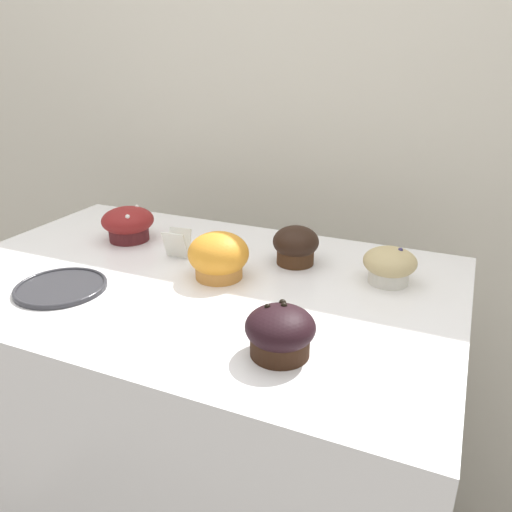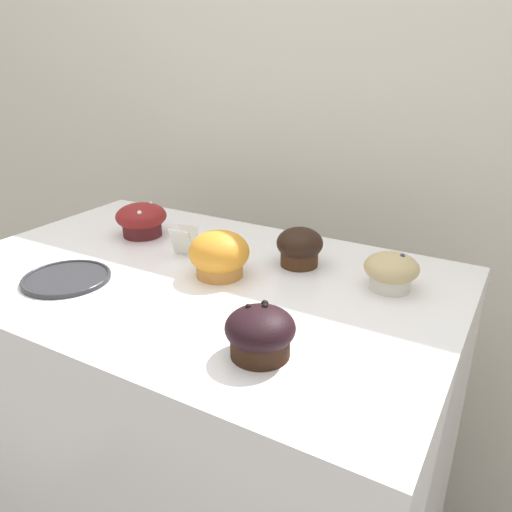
# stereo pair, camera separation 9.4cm
# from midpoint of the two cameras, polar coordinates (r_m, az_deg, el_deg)

# --- Properties ---
(wall_back) EXTENTS (3.20, 0.10, 1.80)m
(wall_back) POSITION_cam_midpoint_polar(r_m,az_deg,el_deg) (1.50, 2.73, 4.58)
(wall_back) COLOR beige
(wall_back) RESTS_ON ground
(display_counter) EXTENTS (1.00, 0.64, 0.95)m
(display_counter) POSITION_cam_midpoint_polar(r_m,az_deg,el_deg) (1.25, -8.44, -22.62)
(display_counter) COLOR white
(display_counter) RESTS_ON ground
(muffin_front_center) EXTENTS (0.12, 0.12, 0.08)m
(muffin_front_center) POSITION_cam_midpoint_polar(r_m,az_deg,el_deg) (1.19, -16.65, 3.56)
(muffin_front_center) COLOR #4F1A1E
(muffin_front_center) RESTS_ON display_counter
(muffin_back_left) EXTENTS (0.10, 0.10, 0.07)m
(muffin_back_left) POSITION_cam_midpoint_polar(r_m,az_deg,el_deg) (0.95, 12.31, -1.06)
(muffin_back_left) COLOR silver
(muffin_back_left) RESTS_ON display_counter
(muffin_back_right) EXTENTS (0.12, 0.12, 0.09)m
(muffin_back_right) POSITION_cam_midpoint_polar(r_m,az_deg,el_deg) (0.95, -7.14, -0.12)
(muffin_back_right) COLOR #CA853C
(muffin_back_right) RESTS_ON display_counter
(muffin_front_left) EXTENTS (0.10, 0.10, 0.08)m
(muffin_front_left) POSITION_cam_midpoint_polar(r_m,az_deg,el_deg) (0.71, -1.05, -8.76)
(muffin_front_left) COLOR black
(muffin_front_left) RESTS_ON display_counter
(muffin_front_right) EXTENTS (0.09, 0.09, 0.08)m
(muffin_front_right) POSITION_cam_midpoint_polar(r_m,az_deg,el_deg) (1.01, 1.90, 1.19)
(muffin_front_right) COLOR #3F2616
(muffin_front_right) RESTS_ON display_counter
(serving_plate) EXTENTS (0.16, 0.16, 0.01)m
(serving_plate) POSITION_cam_midpoint_polar(r_m,az_deg,el_deg) (1.00, -23.98, -3.32)
(serving_plate) COLOR #2D2D33
(serving_plate) RESTS_ON display_counter
(price_card) EXTENTS (0.05, 0.05, 0.06)m
(price_card) POSITION_cam_midpoint_polar(r_m,az_deg,el_deg) (1.06, -11.53, 1.36)
(price_card) COLOR white
(price_card) RESTS_ON display_counter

